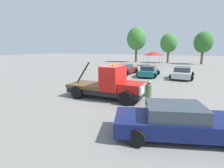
% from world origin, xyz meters
% --- Properties ---
extents(ground_plane, '(160.00, 160.00, 0.00)m').
position_xyz_m(ground_plane, '(0.00, 0.00, 0.00)').
color(ground_plane, gray).
extents(tow_truck, '(5.53, 2.24, 2.51)m').
position_xyz_m(tow_truck, '(0.34, 0.00, 0.97)').
color(tow_truck, black).
rests_on(tow_truck, ground).
extents(foreground_car, '(5.46, 3.46, 1.34)m').
position_xyz_m(foreground_car, '(5.18, -3.68, 0.65)').
color(foreground_car, '#0F194C').
rests_on(foreground_car, ground).
extents(person_near_truck, '(0.40, 0.40, 1.80)m').
position_xyz_m(person_near_truck, '(3.36, -1.39, 1.06)').
color(person_near_truck, '#38383D').
rests_on(person_near_truck, ground).
extents(parked_car_maroon, '(2.64, 4.52, 1.34)m').
position_xyz_m(parked_car_maroon, '(-2.96, 11.45, 0.65)').
color(parked_car_maroon, maroon).
rests_on(parked_car_maroon, ground).
extents(parked_car_teal, '(2.58, 4.44, 1.34)m').
position_xyz_m(parked_car_teal, '(0.39, 10.75, 0.65)').
color(parked_car_teal, '#196670').
rests_on(parked_car_teal, ground).
extents(parked_car_silver, '(2.52, 4.68, 1.34)m').
position_xyz_m(parked_car_silver, '(4.28, 11.02, 0.65)').
color(parked_car_silver, '#B7B7BC').
rests_on(parked_car_silver, ground).
extents(canopy_tent_red, '(3.18, 3.18, 2.82)m').
position_xyz_m(canopy_tent_red, '(-2.16, 24.84, 2.42)').
color(canopy_tent_red, '#9E9EA3').
rests_on(canopy_tent_red, ground).
extents(tree_left, '(3.90, 3.90, 6.96)m').
position_xyz_m(tree_left, '(6.69, 32.34, 4.67)').
color(tree_left, brown).
rests_on(tree_left, ground).
extents(tree_center, '(4.74, 4.74, 8.46)m').
position_xyz_m(tree_center, '(-7.99, 31.70, 5.67)').
color(tree_center, brown).
rests_on(tree_center, ground).
extents(tree_right, '(3.84, 3.84, 6.86)m').
position_xyz_m(tree_right, '(-0.47, 32.61, 4.60)').
color(tree_right, brown).
rests_on(tree_right, ground).
extents(traffic_cone, '(0.40, 0.40, 0.55)m').
position_xyz_m(traffic_cone, '(-3.00, 5.15, 0.25)').
color(traffic_cone, black).
rests_on(traffic_cone, ground).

